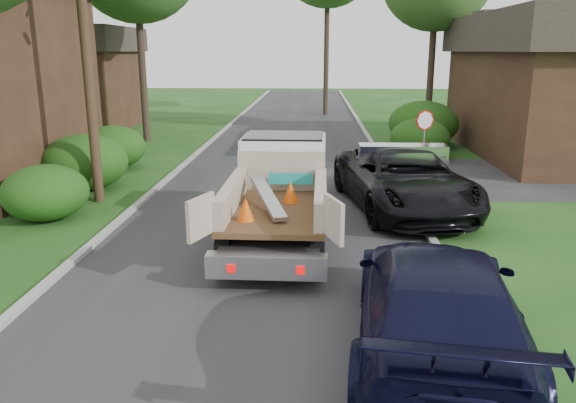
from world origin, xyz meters
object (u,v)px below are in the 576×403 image
at_px(black_pickup, 403,179).
at_px(navy_suv, 437,303).
at_px(utility_pole, 84,28).
at_px(house_left_far, 69,77).
at_px(stop_sign, 424,129).
at_px(flatbed_truck, 281,183).

xyz_separation_m(black_pickup, navy_suv, (-0.75, -8.27, -0.05)).
xyz_separation_m(utility_pole, house_left_far, (-8.02, 17.02, -2.12)).
bearing_deg(stop_sign, navy_suv, -99.55).
relative_size(flatbed_truck, navy_suv, 1.05).
distance_m(house_left_far, navy_suv, 30.70).
bearing_deg(stop_sign, flatbed_truck, -125.61).
distance_m(utility_pole, house_left_far, 18.93).
distance_m(utility_pole, navy_suv, 12.96).
relative_size(utility_pole, navy_suv, 1.69).
relative_size(house_left_far, black_pickup, 1.16).
distance_m(utility_pole, flatbed_truck, 7.53).
distance_m(stop_sign, navy_suv, 12.98).
xyz_separation_m(utility_pole, black_pickup, (9.29, -0.48, -4.27)).
relative_size(black_pickup, navy_suv, 1.10).
height_order(utility_pole, flatbed_truck, utility_pole).
xyz_separation_m(stop_sign, navy_suv, (-2.15, -12.77, -0.92)).
bearing_deg(utility_pole, flatbed_truck, -25.32).
relative_size(stop_sign, house_left_far, 0.33).
height_order(utility_pole, house_left_far, utility_pole).
bearing_deg(black_pickup, navy_suv, -104.95).
bearing_deg(navy_suv, stop_sign, -91.99).
bearing_deg(house_left_far, stop_sign, -34.81).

